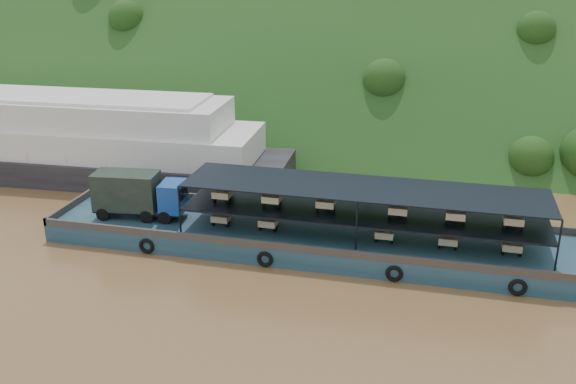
# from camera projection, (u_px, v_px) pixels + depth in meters

# --- Properties ---
(ground) EXTENTS (160.00, 160.00, 0.00)m
(ground) POSITION_uv_depth(u_px,v_px,m) (307.00, 257.00, 41.49)
(ground) COLOR brown
(ground) RESTS_ON ground
(hillside) EXTENTS (140.00, 39.60, 39.60)m
(hillside) POSITION_uv_depth(u_px,v_px,m) (373.00, 122.00, 74.22)
(hillside) COLOR #153513
(hillside) RESTS_ON ground
(cargo_barge) EXTENTS (35.00, 7.18, 4.54)m
(cargo_barge) POSITION_uv_depth(u_px,v_px,m) (297.00, 231.00, 42.62)
(cargo_barge) COLOR #133244
(cargo_barge) RESTS_ON ground
(passenger_ferry) EXTENTS (35.39, 10.34, 7.09)m
(passenger_ferry) POSITION_uv_depth(u_px,v_px,m) (89.00, 141.00, 55.65)
(passenger_ferry) COLOR black
(passenger_ferry) RESTS_ON ground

